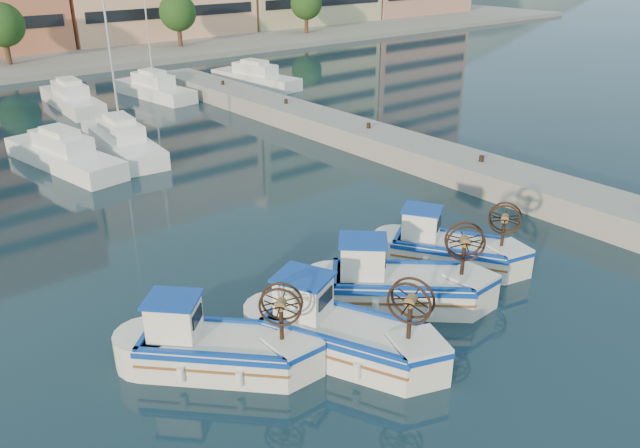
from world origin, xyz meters
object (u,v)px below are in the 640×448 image
(fishing_boat_d, at_px, (448,247))
(fishing_boat_a, at_px, (214,345))
(fishing_boat_c, at_px, (396,283))
(fishing_boat_b, at_px, (339,331))

(fishing_boat_d, bearing_deg, fishing_boat_a, 147.72)
(fishing_boat_a, height_order, fishing_boat_c, fishing_boat_c)
(fishing_boat_c, bearing_deg, fishing_boat_d, -35.03)
(fishing_boat_a, height_order, fishing_boat_d, fishing_boat_a)
(fishing_boat_c, height_order, fishing_boat_d, fishing_boat_c)
(fishing_boat_b, height_order, fishing_boat_d, fishing_boat_b)
(fishing_boat_c, xyz_separation_m, fishing_boat_d, (3.50, 0.74, -0.08))
(fishing_boat_b, xyz_separation_m, fishing_boat_c, (3.30, 0.87, 0.00))
(fishing_boat_b, distance_m, fishing_boat_c, 3.41)
(fishing_boat_a, distance_m, fishing_boat_c, 6.44)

